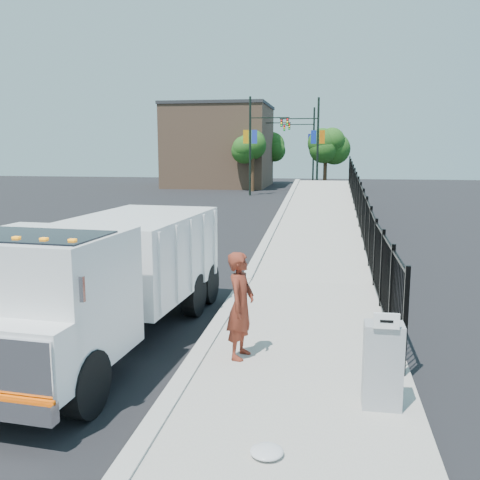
# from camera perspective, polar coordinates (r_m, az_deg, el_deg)

# --- Properties ---
(ground) EXTENTS (120.00, 120.00, 0.00)m
(ground) POSITION_cam_1_polar(r_m,az_deg,el_deg) (11.53, -2.45, -9.60)
(ground) COLOR black
(ground) RESTS_ON ground
(sidewalk) EXTENTS (3.55, 12.00, 0.12)m
(sidewalk) POSITION_cam_1_polar(r_m,az_deg,el_deg) (9.43, 6.78, -13.80)
(sidewalk) COLOR #9E998E
(sidewalk) RESTS_ON ground
(curb) EXTENTS (0.30, 12.00, 0.16)m
(curb) POSITION_cam_1_polar(r_m,az_deg,el_deg) (9.69, -4.97, -12.98)
(curb) COLOR #ADAAA3
(curb) RESTS_ON ground
(ramp) EXTENTS (3.95, 24.06, 3.19)m
(ramp) POSITION_cam_1_polar(r_m,az_deg,el_deg) (26.92, 9.10, 1.43)
(ramp) COLOR #9E998E
(ramp) RESTS_ON ground
(iron_fence) EXTENTS (0.10, 28.00, 1.80)m
(iron_fence) POSITION_cam_1_polar(r_m,az_deg,el_deg) (22.87, 12.64, 2.14)
(iron_fence) COLOR black
(iron_fence) RESTS_ON ground
(truck) EXTENTS (2.94, 7.67, 2.57)m
(truck) POSITION_cam_1_polar(r_m,az_deg,el_deg) (10.54, -14.35, -3.55)
(truck) COLOR black
(truck) RESTS_ON ground
(worker) EXTENTS (0.58, 0.77, 1.91)m
(worker) POSITION_cam_1_polar(r_m,az_deg,el_deg) (9.52, 0.07, -6.98)
(worker) COLOR maroon
(worker) RESTS_ON sidewalk
(utility_cabinet) EXTENTS (0.55, 0.40, 1.25)m
(utility_cabinet) POSITION_cam_1_polar(r_m,az_deg,el_deg) (8.13, 14.97, -12.79)
(utility_cabinet) COLOR gray
(utility_cabinet) RESTS_ON sidewalk
(arrow_sign) EXTENTS (0.35, 0.04, 0.22)m
(arrow_sign) POSITION_cam_1_polar(r_m,az_deg,el_deg) (7.67, 15.36, -8.33)
(arrow_sign) COLOR white
(arrow_sign) RESTS_ON utility_cabinet
(debris) EXTENTS (0.42, 0.42, 0.10)m
(debris) POSITION_cam_1_polar(r_m,az_deg,el_deg) (7.00, 2.87, -21.59)
(debris) COLOR silver
(debris) RESTS_ON sidewalk
(light_pole_0) EXTENTS (3.77, 0.22, 8.00)m
(light_pole_0) POSITION_cam_1_polar(r_m,az_deg,el_deg) (44.39, 1.48, 10.40)
(light_pole_0) COLOR black
(light_pole_0) RESTS_ON ground
(light_pole_1) EXTENTS (3.78, 0.22, 8.00)m
(light_pole_1) POSITION_cam_1_polar(r_m,az_deg,el_deg) (45.63, 7.90, 10.29)
(light_pole_1) COLOR black
(light_pole_1) RESTS_ON ground
(light_pole_2) EXTENTS (3.77, 0.22, 8.00)m
(light_pole_2) POSITION_cam_1_polar(r_m,az_deg,el_deg) (53.05, 2.26, 10.27)
(light_pole_2) COLOR black
(light_pole_2) RESTS_ON ground
(light_pole_3) EXTENTS (3.78, 0.22, 8.00)m
(light_pole_3) POSITION_cam_1_polar(r_m,az_deg,el_deg) (56.33, 7.54, 10.16)
(light_pole_3) COLOR black
(light_pole_3) RESTS_ON ground
(tree_0) EXTENTS (2.64, 2.64, 5.32)m
(tree_0) POSITION_cam_1_polar(r_m,az_deg,el_deg) (48.98, 1.35, 9.84)
(tree_0) COLOR #382314
(tree_0) RESTS_ON ground
(tree_1) EXTENTS (2.63, 2.63, 5.31)m
(tree_1) POSITION_cam_1_polar(r_m,az_deg,el_deg) (49.34, 9.13, 9.72)
(tree_1) COLOR #382314
(tree_1) RESTS_ON ground
(tree_2) EXTENTS (2.93, 2.93, 5.47)m
(tree_2) POSITION_cam_1_polar(r_m,az_deg,el_deg) (60.60, 3.38, 9.81)
(tree_2) COLOR #382314
(tree_2) RESTS_ON ground
(building) EXTENTS (10.00, 10.00, 8.00)m
(building) POSITION_cam_1_polar(r_m,az_deg,el_deg) (55.80, -2.17, 9.87)
(building) COLOR #8C664C
(building) RESTS_ON ground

